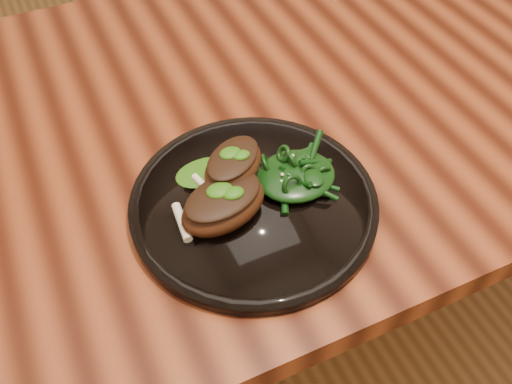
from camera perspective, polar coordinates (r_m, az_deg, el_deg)
desk at (r=0.97m, az=5.77°, el=7.12°), size 1.60×0.80×0.75m
plate at (r=0.72m, az=-0.23°, el=-1.13°), size 0.31×0.31×0.02m
lamb_chop_front at (r=0.68m, az=-3.35°, el=-1.19°), size 0.13×0.10×0.05m
lamb_chop_back at (r=0.70m, az=-2.34°, el=2.75°), size 0.11×0.10×0.04m
herb_smear at (r=0.74m, az=-5.12°, el=1.98°), size 0.08×0.05×0.00m
greens_heap at (r=0.72m, az=4.01°, el=2.02°), size 0.10×0.10×0.04m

